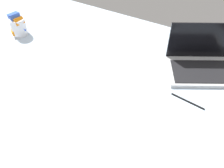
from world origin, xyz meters
TOP-DOWN VIEW (x-y plane):
  - bed_mattress at (0.00, 0.00)cm, footprint 180.00×140.00cm
  - laptop at (59.92, 40.27)cm, footprint 39.75×35.16cm
  - snack_cup at (-44.72, 21.90)cm, footprint 11.01×10.05cm
  - charger_cable at (61.41, 15.09)cm, footprint 16.89×3.18cm

SIDE VIEW (x-z plane):
  - bed_mattress at x=0.00cm, z-range 0.00..18.00cm
  - charger_cable at x=61.41cm, z-range 18.00..18.60cm
  - laptop at x=59.92cm, z-range 10.91..33.91cm
  - snack_cup at x=-44.72cm, z-range 17.14..31.57cm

